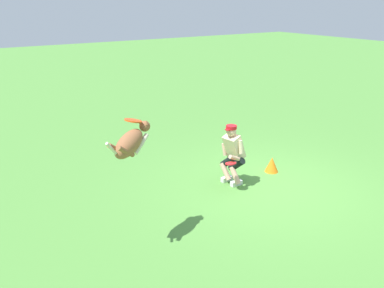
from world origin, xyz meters
The scene contains 6 objects.
ground_plane centered at (0.00, 0.00, 0.00)m, with size 60.00×60.00×0.00m, color #4D8738.
person centered at (0.55, -0.60, 0.70)m, with size 0.56×0.66×1.29m.
dog centered at (3.23, 0.28, 1.70)m, with size 0.94×0.56×0.53m.
frisbee_flying centered at (3.10, 0.12, 1.98)m, with size 0.26×0.26×0.02m, color #EF4B15.
frisbee_held centered at (0.82, -0.32, 0.61)m, with size 0.22×0.22×0.02m, color red.
training_cone centered at (-0.58, -0.58, 0.17)m, with size 0.31×0.31×0.34m, color orange.
Camera 1 is at (5.58, 5.51, 3.71)m, focal length 38.08 mm.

